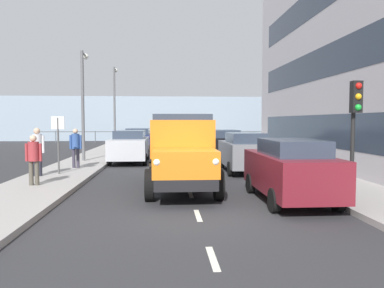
# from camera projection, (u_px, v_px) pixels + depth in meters

# --- Properties ---
(ground_plane) EXTENTS (80.00, 80.00, 0.00)m
(ground_plane) POSITION_uv_depth(u_px,v_px,m) (179.00, 161.00, 20.54)
(ground_plane) COLOR #2D2D30
(sidewalk_left) EXTENTS (2.58, 38.91, 0.15)m
(sidewalk_left) POSITION_uv_depth(u_px,v_px,m) (267.00, 159.00, 20.89)
(sidewalk_left) COLOR #9E9993
(sidewalk_left) RESTS_ON ground_plane
(sidewalk_right) EXTENTS (2.58, 38.91, 0.15)m
(sidewalk_right) POSITION_uv_depth(u_px,v_px,m) (89.00, 161.00, 20.19)
(sidewalk_right) COLOR #9E9993
(sidewalk_right) RESTS_ON ground_plane
(road_centreline_markings) EXTENTS (0.12, 34.90, 0.01)m
(road_centreline_markings) POSITION_uv_depth(u_px,v_px,m) (180.00, 162.00, 20.08)
(road_centreline_markings) COLOR silver
(road_centreline_markings) RESTS_ON ground_plane
(sea_horizon) EXTENTS (80.00, 0.80, 5.00)m
(sea_horizon) POSITION_uv_depth(u_px,v_px,m) (172.00, 119.00, 42.75)
(sea_horizon) COLOR #8C9EAD
(sea_horizon) RESTS_ON ground_plane
(seawall_railing) EXTENTS (28.08, 0.08, 1.20)m
(seawall_railing) POSITION_uv_depth(u_px,v_px,m) (173.00, 133.00, 39.26)
(seawall_railing) COLOR #4C5156
(seawall_railing) RESTS_ON ground_plane
(truck_vintage_orange) EXTENTS (2.17, 5.64, 2.43)m
(truck_vintage_orange) POSITION_uv_depth(u_px,v_px,m) (182.00, 154.00, 11.68)
(truck_vintage_orange) COLOR black
(truck_vintage_orange) RESTS_ON ground_plane
(car_maroon_kerbside_near) EXTENTS (1.77, 4.04, 1.72)m
(car_maroon_kerbside_near) POSITION_uv_depth(u_px,v_px,m) (290.00, 169.00, 10.27)
(car_maroon_kerbside_near) COLOR maroon
(car_maroon_kerbside_near) RESTS_ON ground_plane
(car_grey_kerbside_1) EXTENTS (1.81, 3.83, 1.72)m
(car_grey_kerbside_1) POSITION_uv_depth(u_px,v_px,m) (244.00, 152.00, 16.19)
(car_grey_kerbside_1) COLOR slate
(car_grey_kerbside_1) RESTS_ON ground_plane
(car_black_kerbside_2) EXTENTS (1.78, 4.19, 1.72)m
(car_black_kerbside_2) POSITION_uv_depth(u_px,v_px,m) (224.00, 144.00, 21.65)
(car_black_kerbside_2) COLOR black
(car_black_kerbside_2) RESTS_ON ground_plane
(car_silver_oppositeside_0) EXTENTS (1.95, 4.51, 1.72)m
(car_silver_oppositeside_0) POSITION_uv_depth(u_px,v_px,m) (130.00, 146.00, 19.99)
(car_silver_oppositeside_0) COLOR #B7BABF
(car_silver_oppositeside_0) RESTS_ON ground_plane
(car_navy_oppositeside_1) EXTENTS (1.92, 4.46, 1.72)m
(car_navy_oppositeside_1) POSITION_uv_depth(u_px,v_px,m) (138.00, 140.00, 25.97)
(car_navy_oppositeside_1) COLOR navy
(car_navy_oppositeside_1) RESTS_ON ground_plane
(pedestrian_in_dark_coat) EXTENTS (0.53, 0.34, 1.62)m
(pedestrian_in_dark_coat) POSITION_uv_depth(u_px,v_px,m) (34.00, 156.00, 12.02)
(pedestrian_in_dark_coat) COLOR #4C473D
(pedestrian_in_dark_coat) RESTS_ON sidewalk_right
(pedestrian_near_railing) EXTENTS (0.53, 0.34, 1.82)m
(pedestrian_near_railing) POSITION_uv_depth(u_px,v_px,m) (37.00, 148.00, 14.04)
(pedestrian_near_railing) COLOR black
(pedestrian_near_railing) RESTS_ON sidewalk_right
(pedestrian_strolling) EXTENTS (0.53, 0.34, 1.74)m
(pedestrian_strolling) POSITION_uv_depth(u_px,v_px,m) (76.00, 145.00, 16.51)
(pedestrian_strolling) COLOR #383342
(pedestrian_strolling) RESTS_ON sidewalk_right
(traffic_light_near) EXTENTS (0.28, 0.41, 3.20)m
(traffic_light_near) POSITION_uv_depth(u_px,v_px,m) (355.00, 112.00, 10.64)
(traffic_light_near) COLOR black
(traffic_light_near) RESTS_ON sidewalk_left
(lamp_post_promenade) EXTENTS (0.32, 1.14, 5.71)m
(lamp_post_promenade) POSITION_uv_depth(u_px,v_px,m) (83.00, 95.00, 19.61)
(lamp_post_promenade) COLOR #59595B
(lamp_post_promenade) RESTS_ON sidewalk_right
(lamp_post_far) EXTENTS (0.32, 1.14, 6.28)m
(lamp_post_far) POSITION_uv_depth(u_px,v_px,m) (115.00, 100.00, 29.31)
(lamp_post_far) COLOR #59595B
(lamp_post_far) RESTS_ON sidewalk_right
(street_sign) EXTENTS (0.50, 0.07, 2.25)m
(street_sign) POSITION_uv_depth(u_px,v_px,m) (58.00, 135.00, 14.61)
(street_sign) COLOR #4C4C4C
(street_sign) RESTS_ON sidewalk_right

